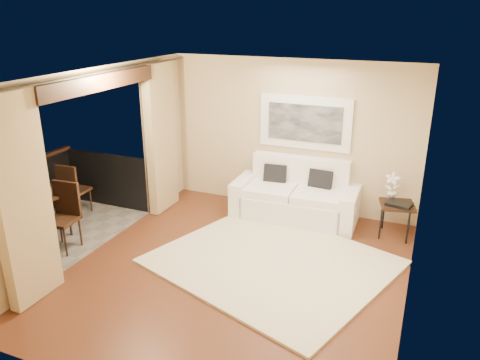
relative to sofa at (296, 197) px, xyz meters
The scene contains 18 objects.
floor 2.14m from the sofa, 96.37° to the right, with size 5.00×5.00×0.00m, color brown.
room_shell 3.83m from the sofa, 138.43° to the right, with size 5.00×6.40×5.00m.
balcony 4.12m from the sofa, 149.36° to the right, with size 1.81×2.60×1.17m.
curtains 3.29m from the sofa, 138.19° to the right, with size 0.16×4.80×2.64m.
artwork 1.31m from the sofa, 89.61° to the left, with size 1.62×0.07×0.92m.
rug 1.73m from the sofa, 85.07° to the right, with size 3.07×2.67×0.04m, color beige.
sofa is the anchor object (origin of this frame).
side_table 1.71m from the sofa, ahead, with size 0.62×0.62×0.56m.
tray 1.75m from the sofa, ahead, with size 0.38×0.28×0.05m, color black.
orchid 1.63m from the sofa, ahead, with size 0.24×0.16×0.46m, color white.
bistro_table 4.20m from the sofa, 145.23° to the right, with size 0.85×0.85×0.79m.
balcony_chair_far 3.94m from the sofa, 157.94° to the right, with size 0.43×0.44×0.96m.
balcony_chair_near 3.82m from the sofa, 140.62° to the right, with size 0.48×0.49×1.04m.
ice_bucket 4.30m from the sofa, 148.34° to the right, with size 0.18×0.18×0.20m, color silver.
candle 4.09m from the sofa, 147.08° to the right, with size 0.06×0.06×0.07m, color red.
vase 4.36m from the sofa, 143.97° to the right, with size 0.04×0.04×0.18m, color silver.
glass_a 4.13m from the sofa, 143.61° to the right, with size 0.06×0.06×0.12m, color white.
glass_b 4.03m from the sofa, 143.76° to the right, with size 0.06×0.06×0.12m, color silver.
Camera 1 is at (2.25, -5.28, 3.48)m, focal length 35.00 mm.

